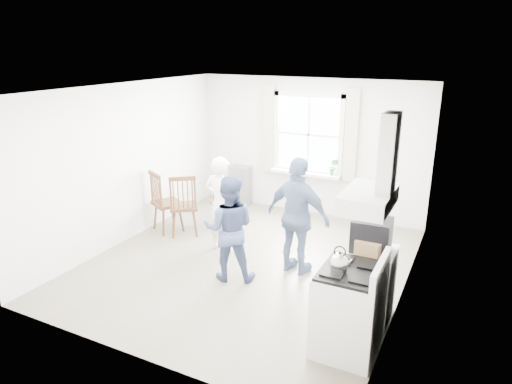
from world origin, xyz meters
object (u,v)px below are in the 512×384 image
object	(u,v)px
windsor_chair_a	(223,197)
person_right	(298,217)
person_left	(221,204)
windsor_chair_c	(183,199)
stereo_stack	(372,235)
windsor_chair_b	(160,195)
person_mid	(229,228)
low_cabinet	(371,284)
gas_stove	(349,309)

from	to	relation	value
windsor_chair_a	person_right	bearing A→B (deg)	-28.71
windsor_chair_a	person_left	size ratio (longest dim) A/B	0.61
windsor_chair_c	stereo_stack	bearing A→B (deg)	-17.52
windsor_chair_a	person_right	distance (m)	2.09
windsor_chair_b	person_mid	xyz separation A→B (m)	(1.91, -0.93, 0.08)
windsor_chair_b	windsor_chair_a	bearing A→B (deg)	37.14
stereo_stack	windsor_chair_b	world-z (taller)	stereo_stack
windsor_chair_c	person_mid	distance (m)	1.71
low_cabinet	stereo_stack	world-z (taller)	stereo_stack
stereo_stack	person_mid	world-z (taller)	person_mid
windsor_chair_a	windsor_chair_c	bearing A→B (deg)	-121.03
stereo_stack	gas_stove	bearing A→B (deg)	-93.04
stereo_stack	windsor_chair_b	size ratio (longest dim) A/B	0.40
low_cabinet	windsor_chair_c	world-z (taller)	windsor_chair_c
windsor_chair_c	gas_stove	bearing A→B (deg)	-27.46
stereo_stack	low_cabinet	bearing A→B (deg)	37.02
gas_stove	stereo_stack	bearing A→B (deg)	86.96
person_right	low_cabinet	bearing A→B (deg)	161.02
stereo_stack	person_mid	bearing A→B (deg)	175.98
stereo_stack	windsor_chair_c	distance (m)	3.59
gas_stove	windsor_chair_a	xyz separation A→B (m)	(-2.97, 2.40, 0.10)
person_left	person_right	world-z (taller)	person_right
windsor_chair_b	windsor_chair_c	xyz separation A→B (m)	(0.48, 0.00, 0.00)
gas_stove	windsor_chair_a	size ratio (longest dim) A/B	1.18
person_left	person_mid	size ratio (longest dim) A/B	1.03
windsor_chair_b	person_right	distance (m)	2.71
gas_stove	person_mid	xyz separation A→B (m)	(-1.93, 0.81, 0.27)
person_left	person_mid	world-z (taller)	person_left
person_mid	person_right	xyz separation A→B (m)	(0.78, 0.60, 0.10)
gas_stove	windsor_chair_b	xyz separation A→B (m)	(-3.84, 1.74, 0.19)
low_cabinet	windsor_chair_c	bearing A→B (deg)	163.03
windsor_chair_a	person_mid	world-z (taller)	person_mid
person_left	windsor_chair_c	bearing A→B (deg)	-10.95
gas_stove	person_left	size ratio (longest dim) A/B	0.72
low_cabinet	person_left	distance (m)	2.74
low_cabinet	stereo_stack	bearing A→B (deg)	-142.98
stereo_stack	person_mid	distance (m)	2.00
windsor_chair_a	windsor_chair_c	size ratio (longest dim) A/B	0.86
windsor_chair_b	low_cabinet	bearing A→B (deg)	-14.94
windsor_chair_a	person_right	xyz separation A→B (m)	(1.81, -0.99, 0.27)
windsor_chair_a	person_mid	distance (m)	1.91
windsor_chair_b	person_right	bearing A→B (deg)	-7.04
low_cabinet	person_right	xyz separation A→B (m)	(-1.22, 0.71, 0.40)
low_cabinet	stereo_stack	xyz separation A→B (m)	(-0.03, -0.03, 0.64)
windsor_chair_b	person_left	bearing A→B (deg)	-7.66
gas_stove	low_cabinet	bearing A→B (deg)	84.32
gas_stove	windsor_chair_c	world-z (taller)	gas_stove
stereo_stack	windsor_chair_a	xyz separation A→B (m)	(-3.00, 1.73, -0.51)
windsor_chair_b	person_mid	size ratio (longest dim) A/B	0.73
gas_stove	stereo_stack	distance (m)	0.91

